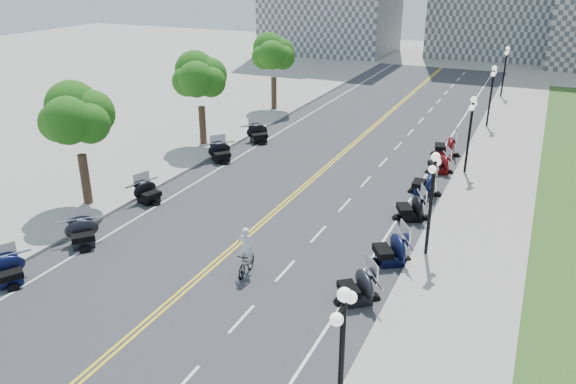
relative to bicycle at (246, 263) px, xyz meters
The scene contains 44 objects.
ground 2.02m from the bicycle, 152.98° to the left, with size 160.00×160.00×0.00m, color gray.
road 11.03m from the bicycle, 99.04° to the left, with size 16.00×90.00×0.01m, color #333335.
centerline_yellow_a 11.05m from the bicycle, 99.66° to the left, with size 0.12×90.00×0.00m, color yellow.
centerline_yellow_b 11.01m from the bicycle, 98.42° to the left, with size 0.12×90.00×0.00m, color yellow.
edge_line_north 11.85m from the bicycle, 66.78° to the left, with size 0.12×90.00×0.00m, color white.
edge_line_south 13.60m from the bicycle, 126.77° to the left, with size 0.12×90.00×0.00m, color white.
lane_dash_5 3.49m from the bicycle, 64.78° to the right, with size 0.12×2.00×0.00m, color white.
lane_dash_6 1.79m from the bicycle, 31.02° to the left, with size 0.12×2.00×0.00m, color white.
lane_dash_7 5.13m from the bicycle, 73.27° to the left, with size 0.12×2.00×0.00m, color white.
lane_dash_8 9.02m from the bicycle, 80.61° to the left, with size 0.12×2.00×0.00m, color white.
lane_dash_9 12.98m from the bicycle, 83.50° to the left, with size 0.12×2.00×0.00m, color white.
lane_dash_10 16.95m from the bicycle, 85.03° to the left, with size 0.12×2.00×0.00m, color white.
lane_dash_11 20.94m from the bicycle, 85.98° to the left, with size 0.12×2.00×0.00m, color white.
lane_dash_12 24.93m from the bicycle, 86.62° to the left, with size 0.12×2.00×0.00m, color white.
lane_dash_13 28.93m from the bicycle, 87.09° to the left, with size 0.12×2.00×0.00m, color white.
lane_dash_14 32.92m from the bicycle, 87.44° to the left, with size 0.12×2.00×0.00m, color white.
lane_dash_15 36.92m from the bicycle, 87.72° to the left, with size 0.12×2.00×0.00m, color white.
lane_dash_16 40.91m from the bicycle, 87.94° to the left, with size 0.12×2.00×0.00m, color white.
lane_dash_17 44.91m from the bicycle, 88.13° to the left, with size 0.12×2.00×0.00m, color white.
lane_dash_18 48.91m from the bicycle, 88.28° to the left, with size 0.12×2.00×0.00m, color white.
lane_dash_19 52.91m from the bicycle, 88.41° to the left, with size 0.12×2.00×0.00m, color white.
sidewalk_north 13.98m from the bicycle, 51.14° to the left, with size 5.00×90.00×0.15m, color #9E9991.
sidewalk_south 16.38m from the bicycle, 138.34° to the left, with size 5.00×90.00×0.15m, color #9E9991.
street_lamp_1 10.10m from the bicycle, 46.02° to the right, with size 0.50×1.20×4.90m, color black, non-canonical shape.
street_lamp_2 8.68m from the bicycle, 35.41° to the left, with size 0.50×1.20×4.90m, color black, non-canonical shape.
street_lamp_3 18.34m from the bicycle, 67.86° to the left, with size 0.50×1.20×4.90m, color black, non-canonical shape.
street_lamp_4 29.76m from the bicycle, 76.62° to the left, with size 0.50×1.20×4.90m, color black, non-canonical shape.
street_lamp_5 41.51m from the bicycle, 80.46° to the left, with size 0.50×1.20×4.90m, color black, non-canonical shape.
tree_2 12.79m from the bicycle, 166.19° to the left, with size 4.80×4.80×9.20m, color #235619, non-canonical shape.
tree_3 19.41m from the bicycle, 128.25° to the left, with size 4.80×4.80×9.20m, color #235619, non-canonical shape.
tree_4 29.63m from the bicycle, 113.58° to the left, with size 4.80×4.80×9.20m, color #235619, non-canonical shape.
motorcycle_n_5 5.10m from the bicycle, ahead, with size 2.11×2.11×1.47m, color black, non-canonical shape.
motorcycle_n_6 6.56m from the bicycle, 32.86° to the left, with size 2.19×2.19×1.53m, color black, non-canonical shape.
motorcycle_n_7 10.09m from the bicycle, 58.58° to the left, with size 2.14×2.14×1.50m, color black, non-canonical shape.
motorcycle_n_8 13.50m from the bicycle, 67.43° to the left, with size 2.13×2.13×1.49m, color black, non-canonical shape.
motorcycle_n_9 17.23m from the bicycle, 72.11° to the left, with size 1.97×1.97×1.38m, color #590A0C, non-canonical shape.
motorcycle_n_10 20.76m from the bicycle, 76.02° to the left, with size 2.21×2.21×1.55m, color #590A0C, non-canonical shape.
motorcycle_s_4 10.12m from the bicycle, 150.75° to the right, with size 1.88×1.88×1.32m, color black, non-canonical shape.
motorcycle_s_5 8.53m from the bicycle, behind, with size 2.01×2.01×1.40m, color black, non-canonical shape.
motorcycle_s_6 10.01m from the bicycle, 152.48° to the left, with size 1.92×1.92×1.34m, color black, non-canonical shape.
motorcycle_s_8 15.23m from the bicycle, 125.16° to the left, with size 2.02×2.02×1.42m, color black, non-canonical shape.
motorcycle_s_9 19.42m from the bicycle, 115.87° to the left, with size 2.10×2.10×1.47m, color black, non-canonical shape.
bicycle is the anchor object (origin of this frame).
cyclist_rider 1.48m from the bicycle, ahead, with size 0.69×0.45×1.89m, color silver.
Camera 1 is at (12.39, -19.75, 12.82)m, focal length 35.00 mm.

